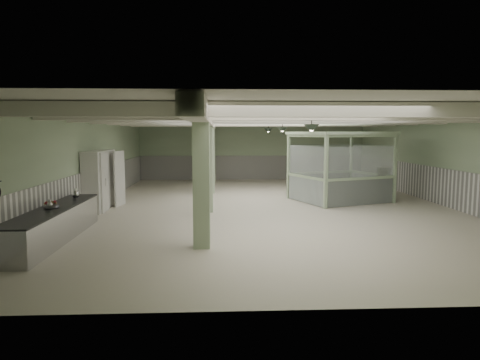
{
  "coord_description": "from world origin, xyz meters",
  "views": [
    {
      "loc": [
        -2.03,
        -16.75,
        2.93
      ],
      "look_at": [
        -1.34,
        -2.08,
        1.3
      ],
      "focal_mm": 32.0,
      "sensor_mm": 36.0,
      "label": 1
    }
  ],
  "objects_px": {
    "prep_counter": "(54,224)",
    "walkin_cooler": "(100,179)",
    "guard_booth": "(340,155)",
    "filing_cabinet": "(383,184)"
  },
  "relations": [
    {
      "from": "guard_booth",
      "to": "walkin_cooler",
      "type": "bearing_deg",
      "value": 168.49
    },
    {
      "from": "walkin_cooler",
      "to": "guard_booth",
      "type": "distance_m",
      "value": 9.92
    },
    {
      "from": "prep_counter",
      "to": "walkin_cooler",
      "type": "distance_m",
      "value": 4.98
    },
    {
      "from": "prep_counter",
      "to": "filing_cabinet",
      "type": "height_order",
      "value": "filing_cabinet"
    },
    {
      "from": "prep_counter",
      "to": "walkin_cooler",
      "type": "height_order",
      "value": "walkin_cooler"
    },
    {
      "from": "walkin_cooler",
      "to": "guard_booth",
      "type": "bearing_deg",
      "value": 9.2
    },
    {
      "from": "prep_counter",
      "to": "guard_booth",
      "type": "distance_m",
      "value": 11.76
    },
    {
      "from": "guard_booth",
      "to": "filing_cabinet",
      "type": "distance_m",
      "value": 2.29
    },
    {
      "from": "prep_counter",
      "to": "guard_booth",
      "type": "height_order",
      "value": "guard_booth"
    },
    {
      "from": "walkin_cooler",
      "to": "filing_cabinet",
      "type": "relative_size",
      "value": 1.74
    }
  ]
}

